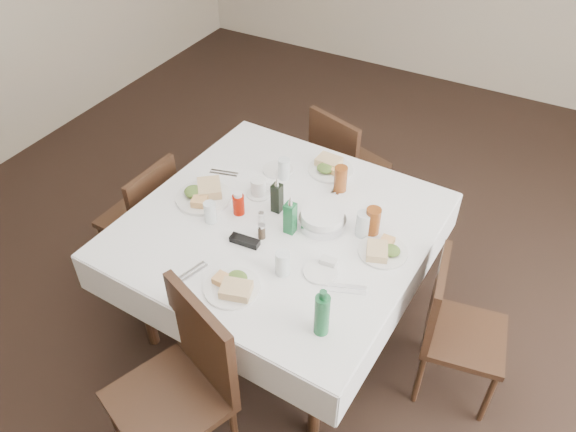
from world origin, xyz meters
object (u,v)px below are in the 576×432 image
at_px(water_n, 284,169).
at_px(green_bottle, 322,314).
at_px(water_s, 283,263).
at_px(oil_cruet_green, 290,217).
at_px(bread_basket, 322,219).
at_px(chair_west, 146,213).
at_px(water_w, 210,212).
at_px(ketchup_bottle, 238,204).
at_px(dining_table, 279,233).
at_px(coffee_mug, 259,188).
at_px(chair_north, 342,161).
at_px(chair_east, 451,323).
at_px(chair_south, 184,378).
at_px(oil_cruet_dark, 277,197).
at_px(water_e, 363,224).

height_order(water_n, green_bottle, green_bottle).
distance_m(water_s, oil_cruet_green, 0.29).
bearing_deg(bread_basket, water_s, -91.85).
xyz_separation_m(chair_west, water_w, (0.60, -0.13, 0.35)).
height_order(ketchup_bottle, green_bottle, green_bottle).
relative_size(water_s, bread_basket, 0.52).
relative_size(dining_table, coffee_mug, 10.91).
xyz_separation_m(oil_cruet_green, green_bottle, (0.41, -0.49, 0.01)).
xyz_separation_m(chair_north, water_s, (0.28, -1.31, 0.33)).
distance_m(water_w, ketchup_bottle, 0.15).
distance_m(chair_east, bread_basket, 0.81).
xyz_separation_m(chair_south, ketchup_bottle, (-0.24, 0.84, 0.28)).
distance_m(chair_north, green_bottle, 1.68).
bearing_deg(oil_cruet_dark, water_s, -57.14).
height_order(water_e, oil_cruet_dark, oil_cruet_dark).
xyz_separation_m(bread_basket, green_bottle, (0.29, -0.61, 0.07)).
relative_size(water_e, green_bottle, 0.55).
xyz_separation_m(chair_north, coffee_mug, (-0.12, -0.86, 0.31)).
relative_size(water_s, water_e, 0.94).
bearing_deg(oil_cruet_green, water_w, -162.02).
bearing_deg(dining_table, oil_cruet_green, -20.36).
height_order(chair_east, water_e, water_e).
bearing_deg(green_bottle, chair_south, -142.37).
bearing_deg(ketchup_bottle, coffee_mug, 86.21).
xyz_separation_m(ketchup_bottle, coffee_mug, (0.01, 0.18, -0.02)).
relative_size(chair_south, ketchup_bottle, 7.18).
distance_m(dining_table, water_w, 0.37).
distance_m(water_n, oil_cruet_dark, 0.29).
xyz_separation_m(water_s, bread_basket, (0.01, 0.39, -0.03)).
distance_m(chair_east, water_w, 1.32).
xyz_separation_m(oil_cruet_dark, ketchup_bottle, (-0.16, -0.12, -0.03)).
relative_size(oil_cruet_green, ketchup_bottle, 1.66).
bearing_deg(ketchup_bottle, water_w, -126.33).
relative_size(water_e, oil_cruet_green, 0.61).
distance_m(chair_north, oil_cruet_dark, 1.00).
distance_m(water_s, oil_cruet_dark, 0.46).
bearing_deg(water_s, chair_west, 166.18).
relative_size(water_s, green_bottle, 0.51).
bearing_deg(coffee_mug, chair_east, -5.40).
bearing_deg(coffee_mug, water_w, -108.56).
distance_m(chair_west, bread_basket, 1.17).
distance_m(water_e, bread_basket, 0.21).
height_order(water_n, ketchup_bottle, ketchup_bottle).
distance_m(chair_north, chair_west, 1.33).
height_order(chair_west, coffee_mug, coffee_mug).
relative_size(chair_east, bread_basket, 3.39).
height_order(water_s, bread_basket, water_s).
bearing_deg(water_e, oil_cruet_green, -154.93).
distance_m(water_e, green_bottle, 0.65).
bearing_deg(dining_table, chair_east, 2.44).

